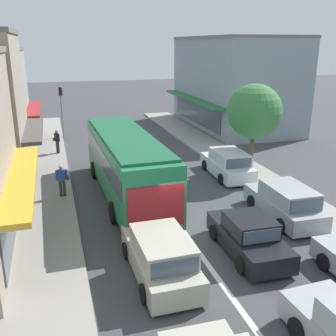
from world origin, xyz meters
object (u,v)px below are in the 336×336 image
Objects in this scene: city_bus at (126,161)px; pedestrian_browsing_midblock at (57,140)px; parked_wagon_kerb_second at (285,202)px; pedestrian_with_handbag_near at (62,179)px; parked_wagon_kerb_third at (228,164)px; sedan_adjacent_lane_trail at (248,236)px; traffic_light_downstreet at (61,104)px; street_tree_right at (254,112)px; wagon_behind_bus_mid at (160,256)px.

city_bus is 9.64m from pedestrian_browsing_midblock.
parked_wagon_kerb_second is 10.80m from pedestrian_with_handbag_near.
parked_wagon_kerb_second and parked_wagon_kerb_third have the same top height.
city_bus reaches higher than parked_wagon_kerb_second.
city_bus is at bearing 114.99° from sedan_adjacent_lane_trail.
street_tree_right is at bearing -51.05° from traffic_light_downstreet.
sedan_adjacent_lane_trail is (3.56, 0.58, -0.08)m from wagon_behind_bus_mid.
street_tree_right is (8.03, 8.87, 3.04)m from wagon_behind_bus_mid.
city_bus is 2.40× the size of parked_wagon_kerb_third.
traffic_light_downstreet is at bearing 128.95° from street_tree_right.
traffic_light_downstreet is 0.78× the size of street_tree_right.
street_tree_right is at bearing 9.50° from city_bus.
traffic_light_downstreet is 2.58× the size of pedestrian_browsing_midblock.
parked_wagon_kerb_third is at bearing 5.35° from pedestrian_with_handbag_near.
parked_wagon_kerb_second is at bearing -28.88° from pedestrian_with_handbag_near.
parked_wagon_kerb_third is at bearing 70.27° from sedan_adjacent_lane_trail.
parked_wagon_kerb_third is 9.50m from pedestrian_with_handbag_near.
wagon_behind_bus_mid is 1.07× the size of sedan_adjacent_lane_trail.
street_tree_right is at bearing 61.64° from sedan_adjacent_lane_trail.
sedan_adjacent_lane_trail is 8.93m from parked_wagon_kerb_third.
traffic_light_downstreet is at bearing 115.32° from parked_wagon_kerb_second.
street_tree_right is (4.47, 8.29, 3.13)m from sedan_adjacent_lane_trail.
parked_wagon_kerb_third is at bearing 53.79° from wagon_behind_bus_mid.
street_tree_right reaches higher than sedan_adjacent_lane_trail.
wagon_behind_bus_mid reaches higher than sedan_adjacent_lane_trail.
sedan_adjacent_lane_trail is at bearing -68.03° from pedestrian_browsing_midblock.
traffic_light_downstreet reaches higher than parked_wagon_kerb_third.
pedestrian_browsing_midblock is at bearing 90.24° from pedestrian_with_handbag_near.
wagon_behind_bus_mid is (-0.30, -7.57, -1.14)m from city_bus.
street_tree_right is at bearing 76.26° from parked_wagon_kerb_second.
pedestrian_with_handbag_near is at bearing 151.12° from parked_wagon_kerb_second.
parked_wagon_kerb_second is at bearing 23.68° from wagon_behind_bus_mid.
street_tree_right is (1.46, 5.98, 3.04)m from parked_wagon_kerb_second.
wagon_behind_bus_mid is 12.35m from street_tree_right.
parked_wagon_kerb_third is at bearing 89.97° from parked_wagon_kerb_second.
pedestrian_browsing_midblock reaches higher than wagon_behind_bus_mid.
city_bus is 7.66m from wagon_behind_bus_mid.
wagon_behind_bus_mid is at bearing -80.06° from pedestrian_browsing_midblock.
pedestrian_browsing_midblock is (-2.91, 16.63, 0.32)m from wagon_behind_bus_mid.
sedan_adjacent_lane_trail is at bearing -49.42° from pedestrian_with_handbag_near.
pedestrian_browsing_midblock is (-6.47, 16.05, 0.40)m from sedan_adjacent_lane_trail.
traffic_light_downstreet is 5.38m from pedestrian_browsing_midblock.
pedestrian_browsing_midblock is at bearing 144.67° from street_tree_right.
pedestrian_with_handbag_near is (-9.45, 5.21, 0.32)m from parked_wagon_kerb_second.
traffic_light_downstreet is (-2.62, 14.09, 0.97)m from city_bus.
street_tree_right is (7.73, 1.29, 1.91)m from city_bus.
parked_wagon_kerb_second is 1.08× the size of traffic_light_downstreet.
pedestrian_browsing_midblock is (-0.04, 8.53, 0.00)m from pedestrian_with_handbag_near.
parked_wagon_kerb_third is (0.00, 6.10, 0.00)m from parked_wagon_kerb_second.
city_bus is 14.37m from traffic_light_downstreet.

